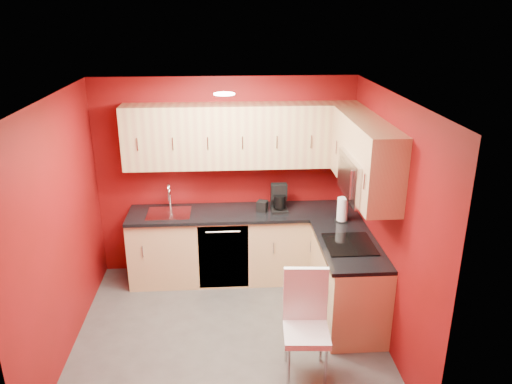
{
  "coord_description": "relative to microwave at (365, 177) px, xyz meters",
  "views": [
    {
      "loc": [
        -0.01,
        -4.45,
        3.25
      ],
      "look_at": [
        0.32,
        0.55,
        1.39
      ],
      "focal_mm": 35.0,
      "sensor_mm": 36.0,
      "label": 1
    }
  ],
  "objects": [
    {
      "name": "floor",
      "position": [
        -1.39,
        -0.2,
        -1.66
      ],
      "size": [
        3.2,
        3.2,
        0.0
      ],
      "primitive_type": "plane",
      "color": "#4F4D49",
      "rests_on": "ground"
    },
    {
      "name": "countertop_back",
      "position": [
        -1.19,
        0.99,
        -0.77
      ],
      "size": [
        2.8,
        0.63,
        0.04
      ],
      "primitive_type": "cube",
      "color": "black",
      "rests_on": "base_cabinets_back"
    },
    {
      "name": "base_cabinets_right",
      "position": [
        -0.09,
        0.05,
        -1.22
      ],
      "size": [
        0.6,
        1.3,
        0.87
      ],
      "primitive_type": "cube",
      "color": "tan",
      "rests_on": "floor"
    },
    {
      "name": "countertop_right",
      "position": [
        -0.11,
        0.04,
        -0.77
      ],
      "size": [
        0.63,
        1.27,
        0.04
      ],
      "primitive_type": "cube",
      "color": "black",
      "rests_on": "base_cabinets_right"
    },
    {
      "name": "dining_chair",
      "position": [
        -0.69,
        -0.86,
        -1.15
      ],
      "size": [
        0.44,
        0.46,
        1.02
      ],
      "primitive_type": null,
      "rotation": [
        0.0,
        0.0,
        -0.07
      ],
      "color": "white",
      "rests_on": "floor"
    },
    {
      "name": "ceiling",
      "position": [
        -1.39,
        -0.2,
        0.84
      ],
      "size": [
        3.2,
        3.2,
        0.0
      ],
      "primitive_type": "plane",
      "rotation": [
        3.14,
        0.0,
        0.0
      ],
      "color": "white",
      "rests_on": "wall_back"
    },
    {
      "name": "upper_cabinets_back",
      "position": [
        -1.19,
        1.13,
        0.17
      ],
      "size": [
        2.8,
        0.35,
        0.75
      ],
      "primitive_type": "cube",
      "color": "tan",
      "rests_on": "wall_back"
    },
    {
      "name": "wall_left",
      "position": [
        -2.99,
        -0.2,
        -0.41
      ],
      "size": [
        0.0,
        3.0,
        3.0
      ],
      "primitive_type": "plane",
      "rotation": [
        1.57,
        0.0,
        1.57
      ],
      "color": "maroon",
      "rests_on": "floor"
    },
    {
      "name": "napkin_holder",
      "position": [
        -0.96,
        0.98,
        -0.69
      ],
      "size": [
        0.16,
        0.16,
        0.13
      ],
      "primitive_type": null,
      "rotation": [
        0.0,
        0.0,
        -0.39
      ],
      "color": "black",
      "rests_on": "countertop_back"
    },
    {
      "name": "coffee_maker",
      "position": [
        -0.75,
        0.98,
        -0.59
      ],
      "size": [
        0.2,
        0.26,
        0.33
      ],
      "primitive_type": null,
      "rotation": [
        0.0,
        0.0,
        0.02
      ],
      "color": "black",
      "rests_on": "countertop_back"
    },
    {
      "name": "downlight",
      "position": [
        -1.39,
        0.1,
        0.82
      ],
      "size": [
        0.2,
        0.2,
        0.01
      ],
      "primitive_type": "cylinder",
      "color": "white",
      "rests_on": "ceiling"
    },
    {
      "name": "wall_right",
      "position": [
        0.21,
        -0.2,
        -0.41
      ],
      "size": [
        0.0,
        3.0,
        3.0
      ],
      "primitive_type": "plane",
      "rotation": [
        1.57,
        0.0,
        -1.57
      ],
      "color": "maroon",
      "rests_on": "floor"
    },
    {
      "name": "base_cabinets_back",
      "position": [
        -1.19,
        1.0,
        -1.22
      ],
      "size": [
        2.8,
        0.6,
        0.87
      ],
      "primitive_type": "cube",
      "color": "tan",
      "rests_on": "floor"
    },
    {
      "name": "paper_towel",
      "position": [
        -0.05,
        0.62,
        -0.61
      ],
      "size": [
        0.22,
        0.22,
        0.29
      ],
      "primitive_type": null,
      "rotation": [
        0.0,
        0.0,
        -0.43
      ],
      "color": "white",
      "rests_on": "countertop_right"
    },
    {
      "name": "upper_cabinets_right",
      "position": [
        0.03,
        0.24,
        0.23
      ],
      "size": [
        0.35,
        1.55,
        0.75
      ],
      "color": "tan",
      "rests_on": "wall_right"
    },
    {
      "name": "wall_back",
      "position": [
        -1.39,
        1.3,
        -0.41
      ],
      "size": [
        3.2,
        0.0,
        3.2
      ],
      "primitive_type": "plane",
      "rotation": [
        1.57,
        0.0,
        0.0
      ],
      "color": "maroon",
      "rests_on": "floor"
    },
    {
      "name": "microwave",
      "position": [
        0.0,
        0.0,
        0.0
      ],
      "size": [
        0.42,
        0.76,
        0.42
      ],
      "color": "silver",
      "rests_on": "upper_cabinets_right"
    },
    {
      "name": "cooktop",
      "position": [
        -0.11,
        0.0,
        -0.74
      ],
      "size": [
        0.5,
        0.55,
        0.01
      ],
      "primitive_type": "cube",
      "color": "black",
      "rests_on": "countertop_right"
    },
    {
      "name": "dishwasher_front",
      "position": [
        -1.44,
        0.71,
        -1.22
      ],
      "size": [
        0.6,
        0.02,
        0.82
      ],
      "primitive_type": "cube",
      "color": "black",
      "rests_on": "base_cabinets_back"
    },
    {
      "name": "sink",
      "position": [
        -2.09,
        1.0,
        -0.72
      ],
      "size": [
        0.52,
        0.42,
        0.35
      ],
      "color": "silver",
      "rests_on": "countertop_back"
    },
    {
      "name": "wall_front",
      "position": [
        -1.39,
        -1.7,
        -0.41
      ],
      "size": [
        3.2,
        0.0,
        3.2
      ],
      "primitive_type": "plane",
      "rotation": [
        -1.57,
        0.0,
        0.0
      ],
      "color": "maroon",
      "rests_on": "floor"
    }
  ]
}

